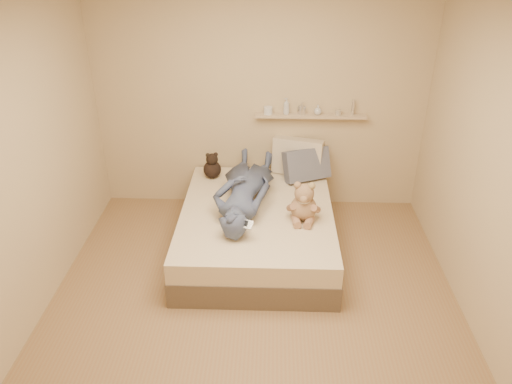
{
  "coord_description": "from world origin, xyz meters",
  "views": [
    {
      "loc": [
        0.14,
        -3.3,
        2.96
      ],
      "look_at": [
        0.0,
        0.65,
        0.8
      ],
      "focal_mm": 35.0,
      "sensor_mm": 36.0,
      "label": 1
    }
  ],
  "objects_px": {
    "pillow_grey": "(307,165)",
    "dark_plush": "(212,167)",
    "bed": "(257,229)",
    "pillow_cream": "(298,157)",
    "wall_shelf": "(311,116)",
    "game_console": "(243,223)",
    "teddy_bear": "(304,205)",
    "person": "(244,188)"
  },
  "relations": [
    {
      "from": "pillow_grey",
      "to": "wall_shelf",
      "type": "bearing_deg",
      "value": 81.58
    },
    {
      "from": "pillow_cream",
      "to": "wall_shelf",
      "type": "relative_size",
      "value": 0.46
    },
    {
      "from": "teddy_bear",
      "to": "pillow_grey",
      "type": "relative_size",
      "value": 0.82
    },
    {
      "from": "person",
      "to": "dark_plush",
      "type": "bearing_deg",
      "value": -48.81
    },
    {
      "from": "dark_plush",
      "to": "person",
      "type": "xyz_separation_m",
      "value": [
        0.39,
        -0.56,
        0.05
      ]
    },
    {
      "from": "pillow_cream",
      "to": "pillow_grey",
      "type": "height_order",
      "value": "pillow_cream"
    },
    {
      "from": "teddy_bear",
      "to": "bed",
      "type": "bearing_deg",
      "value": 158.01
    },
    {
      "from": "teddy_bear",
      "to": "game_console",
      "type": "bearing_deg",
      "value": -148.07
    },
    {
      "from": "dark_plush",
      "to": "pillow_grey",
      "type": "distance_m",
      "value": 1.03
    },
    {
      "from": "pillow_grey",
      "to": "pillow_cream",
      "type": "bearing_deg",
      "value": 123.49
    },
    {
      "from": "pillow_cream",
      "to": "person",
      "type": "bearing_deg",
      "value": -127.83
    },
    {
      "from": "dark_plush",
      "to": "bed",
      "type": "bearing_deg",
      "value": -52.91
    },
    {
      "from": "dark_plush",
      "to": "pillow_cream",
      "type": "relative_size",
      "value": 0.55
    },
    {
      "from": "game_console",
      "to": "dark_plush",
      "type": "height_order",
      "value": "dark_plush"
    },
    {
      "from": "dark_plush",
      "to": "pillow_cream",
      "type": "distance_m",
      "value": 0.95
    },
    {
      "from": "bed",
      "to": "game_console",
      "type": "xyz_separation_m",
      "value": [
        -0.11,
        -0.52,
        0.39
      ]
    },
    {
      "from": "game_console",
      "to": "dark_plush",
      "type": "relative_size",
      "value": 0.67
    },
    {
      "from": "game_console",
      "to": "pillow_grey",
      "type": "bearing_deg",
      "value": 62.7
    },
    {
      "from": "bed",
      "to": "game_console",
      "type": "bearing_deg",
      "value": -101.7
    },
    {
      "from": "pillow_grey",
      "to": "game_console",
      "type": "bearing_deg",
      "value": -117.3
    },
    {
      "from": "game_console",
      "to": "teddy_bear",
      "type": "relative_size",
      "value": 0.49
    },
    {
      "from": "wall_shelf",
      "to": "dark_plush",
      "type": "bearing_deg",
      "value": -167.88
    },
    {
      "from": "bed",
      "to": "teddy_bear",
      "type": "xyz_separation_m",
      "value": [
        0.44,
        -0.18,
        0.39
      ]
    },
    {
      "from": "bed",
      "to": "pillow_grey",
      "type": "bearing_deg",
      "value": 53.12
    },
    {
      "from": "wall_shelf",
      "to": "pillow_cream",
      "type": "bearing_deg",
      "value": -147.72
    },
    {
      "from": "teddy_bear",
      "to": "person",
      "type": "bearing_deg",
      "value": 152.61
    },
    {
      "from": "dark_plush",
      "to": "person",
      "type": "bearing_deg",
      "value": -55.58
    },
    {
      "from": "pillow_grey",
      "to": "dark_plush",
      "type": "bearing_deg",
      "value": -179.47
    },
    {
      "from": "pillow_cream",
      "to": "wall_shelf",
      "type": "distance_m",
      "value": 0.47
    },
    {
      "from": "teddy_bear",
      "to": "wall_shelf",
      "type": "height_order",
      "value": "wall_shelf"
    },
    {
      "from": "pillow_cream",
      "to": "wall_shelf",
      "type": "height_order",
      "value": "wall_shelf"
    },
    {
      "from": "pillow_cream",
      "to": "person",
      "type": "distance_m",
      "value": 0.9
    },
    {
      "from": "bed",
      "to": "teddy_bear",
      "type": "relative_size",
      "value": 4.63
    },
    {
      "from": "person",
      "to": "wall_shelf",
      "type": "xyz_separation_m",
      "value": [
        0.68,
        0.79,
        0.48
      ]
    },
    {
      "from": "game_console",
      "to": "teddy_bear",
      "type": "distance_m",
      "value": 0.65
    },
    {
      "from": "bed",
      "to": "teddy_bear",
      "type": "distance_m",
      "value": 0.62
    },
    {
      "from": "bed",
      "to": "person",
      "type": "relative_size",
      "value": 1.3
    },
    {
      "from": "teddy_bear",
      "to": "dark_plush",
      "type": "relative_size",
      "value": 1.36
    },
    {
      "from": "wall_shelf",
      "to": "pillow_grey",
      "type": "bearing_deg",
      "value": -98.42
    },
    {
      "from": "pillow_cream",
      "to": "bed",
      "type": "bearing_deg",
      "value": -117.11
    },
    {
      "from": "dark_plush",
      "to": "pillow_grey",
      "type": "height_order",
      "value": "pillow_grey"
    },
    {
      "from": "dark_plush",
      "to": "pillow_grey",
      "type": "bearing_deg",
      "value": 0.53
    }
  ]
}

